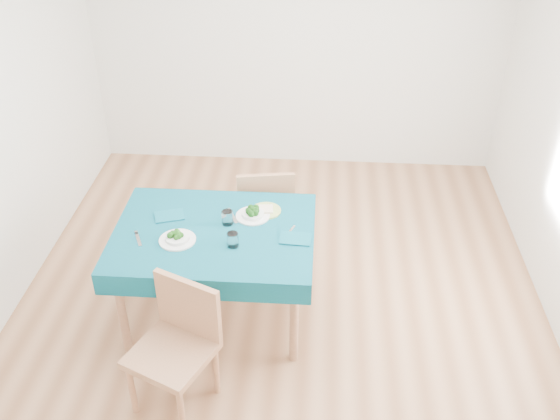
# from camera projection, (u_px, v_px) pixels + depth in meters

# --- Properties ---
(room_shell) EXTENTS (4.02, 4.52, 2.73)m
(room_shell) POSITION_uv_depth(u_px,v_px,m) (280.00, 146.00, 4.04)
(room_shell) COLOR brown
(room_shell) RESTS_ON ground
(table) EXTENTS (1.37, 1.04, 0.76)m
(table) POSITION_uv_depth(u_px,v_px,m) (217.00, 274.00, 4.47)
(table) COLOR #084859
(table) RESTS_ON ground
(chair_near) EXTENTS (0.62, 0.64, 1.13)m
(chair_near) POSITION_uv_depth(u_px,v_px,m) (169.00, 337.00, 3.69)
(chair_near) COLOR #9A6948
(chair_near) RESTS_ON ground
(chair_far) EXTENTS (0.52, 0.55, 1.11)m
(chair_far) POSITION_uv_depth(u_px,v_px,m) (264.00, 194.00, 5.04)
(chair_far) COLOR #9A6948
(chair_far) RESTS_ON ground
(bowl_near) EXTENTS (0.25, 0.25, 0.08)m
(bowl_near) POSITION_uv_depth(u_px,v_px,m) (177.00, 236.00, 4.15)
(bowl_near) COLOR white
(bowl_near) RESTS_ON table
(bowl_far) EXTENTS (0.24, 0.24, 0.07)m
(bowl_far) POSITION_uv_depth(u_px,v_px,m) (253.00, 212.00, 4.39)
(bowl_far) COLOR white
(bowl_far) RESTS_ON table
(fork_near) EXTENTS (0.09, 0.16, 0.00)m
(fork_near) POSITION_uv_depth(u_px,v_px,m) (138.00, 239.00, 4.18)
(fork_near) COLOR silver
(fork_near) RESTS_ON table
(knife_near) EXTENTS (0.04, 0.19, 0.00)m
(knife_near) POSITION_uv_depth(u_px,v_px,m) (187.00, 241.00, 4.17)
(knife_near) COLOR silver
(knife_near) RESTS_ON table
(fork_far) EXTENTS (0.10, 0.18, 0.00)m
(fork_far) POSITION_uv_depth(u_px,v_px,m) (233.00, 216.00, 4.41)
(fork_far) COLOR silver
(fork_far) RESTS_ON table
(knife_far) EXTENTS (0.09, 0.20, 0.00)m
(knife_far) POSITION_uv_depth(u_px,v_px,m) (288.00, 233.00, 4.24)
(knife_far) COLOR silver
(knife_far) RESTS_ON table
(napkin_near) EXTENTS (0.24, 0.20, 0.01)m
(napkin_near) POSITION_uv_depth(u_px,v_px,m) (169.00, 216.00, 4.41)
(napkin_near) COLOR #0B5163
(napkin_near) RESTS_ON table
(napkin_far) EXTENTS (0.22, 0.16, 0.01)m
(napkin_far) POSITION_uv_depth(u_px,v_px,m) (295.00, 239.00, 4.18)
(napkin_far) COLOR #0B5163
(napkin_far) RESTS_ON table
(tumbler_center) EXTENTS (0.08, 0.08, 0.10)m
(tumbler_center) POSITION_uv_depth(u_px,v_px,m) (227.00, 218.00, 4.31)
(tumbler_center) COLOR white
(tumbler_center) RESTS_ON table
(tumbler_side) EXTENTS (0.08, 0.08, 0.10)m
(tumbler_side) POSITION_uv_depth(u_px,v_px,m) (233.00, 240.00, 4.10)
(tumbler_side) COLOR white
(tumbler_side) RESTS_ON table
(side_plate) EXTENTS (0.22, 0.22, 0.01)m
(side_plate) POSITION_uv_depth(u_px,v_px,m) (266.00, 211.00, 4.46)
(side_plate) COLOR #A4BC5B
(side_plate) RESTS_ON table
(bread_slice) EXTENTS (0.11, 0.11, 0.02)m
(bread_slice) POSITION_uv_depth(u_px,v_px,m) (266.00, 209.00, 4.45)
(bread_slice) COLOR beige
(bread_slice) RESTS_ON side_plate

